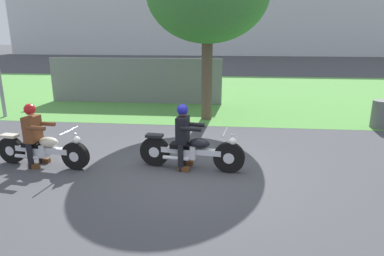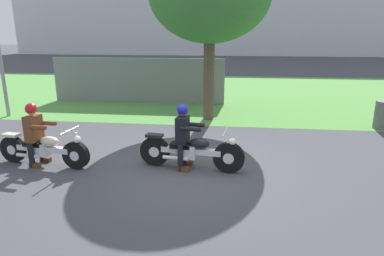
{
  "view_description": "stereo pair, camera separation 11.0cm",
  "coord_description": "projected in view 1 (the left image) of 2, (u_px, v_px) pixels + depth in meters",
  "views": [
    {
      "loc": [
        0.74,
        -6.59,
        2.86
      ],
      "look_at": [
        0.04,
        0.35,
        0.85
      ],
      "focal_mm": 31.87,
      "sensor_mm": 36.0,
      "label": 1
    },
    {
      "loc": [
        0.85,
        -6.58,
        2.86
      ],
      "look_at": [
        0.04,
        0.35,
        0.85
      ],
      "focal_mm": 31.87,
      "sensor_mm": 36.0,
      "label": 2
    }
  ],
  "objects": [
    {
      "name": "rider_follow",
      "position": [
        33.0,
        130.0,
        7.27
      ],
      "size": [
        0.59,
        0.51,
        1.38
      ],
      "rotation": [
        0.0,
        0.0,
        -0.13
      ],
      "color": "black",
      "rests_on": "ground"
    },
    {
      "name": "grass_verge",
      "position": [
        211.0,
        92.0,
        16.29
      ],
      "size": [
        60.0,
        12.0,
        0.01
      ],
      "primitive_type": "cube",
      "color": "#549342",
      "rests_on": "ground"
    },
    {
      "name": "motorcycle_lead",
      "position": [
        191.0,
        151.0,
        7.19
      ],
      "size": [
        2.26,
        0.66,
        0.88
      ],
      "rotation": [
        0.0,
        0.0,
        -0.13
      ],
      "color": "black",
      "rests_on": "ground"
    },
    {
      "name": "trash_can",
      "position": [
        380.0,
        114.0,
        10.27
      ],
      "size": [
        0.52,
        0.52,
        0.84
      ],
      "primitive_type": "cylinder",
      "color": "#595E5B",
      "rests_on": "ground"
    },
    {
      "name": "fence_segment",
      "position": [
        135.0,
        81.0,
        13.68
      ],
      "size": [
        7.0,
        0.06,
        1.8
      ],
      "primitive_type": "cube",
      "color": "slate",
      "rests_on": "ground"
    },
    {
      "name": "ground",
      "position": [
        189.0,
        171.0,
        7.16
      ],
      "size": [
        120.0,
        120.0,
        0.0
      ],
      "primitive_type": "plane",
      "color": "#424247"
    },
    {
      "name": "motorcycle_follow",
      "position": [
        43.0,
        150.0,
        7.34
      ],
      "size": [
        2.18,
        0.66,
        0.86
      ],
      "rotation": [
        0.0,
        0.0,
        -0.13
      ],
      "color": "black",
      "rests_on": "ground"
    },
    {
      "name": "rider_lead",
      "position": [
        184.0,
        131.0,
        7.11
      ],
      "size": [
        0.59,
        0.51,
        1.41
      ],
      "rotation": [
        0.0,
        0.0,
        -0.13
      ],
      "color": "black",
      "rests_on": "ground"
    }
  ]
}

